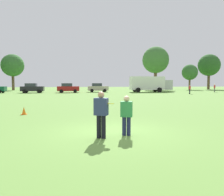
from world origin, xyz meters
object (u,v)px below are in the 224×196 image
object	(u,v)px
player_thrower	(101,112)
parked_car_center	(32,88)
parked_car_near_right	(98,88)
traffic_cone	(24,111)
frisbee	(110,104)
player_defender	(126,113)
parked_car_mid_right	(68,88)
box_truck	(150,84)
bystander_far_jogger	(215,88)
bystander_sideline_watcher	(190,89)

from	to	relation	value
player_thrower	parked_car_center	bearing A→B (deg)	104.14
parked_car_near_right	parked_car_center	bearing A→B (deg)	-172.70
traffic_cone	player_thrower	bearing A→B (deg)	-58.20
frisbee	traffic_cone	distance (m)	8.03
player_defender	parked_car_mid_right	distance (m)	36.33
player_thrower	frisbee	xyz separation A→B (m)	(0.32, -0.02, 0.30)
parked_car_near_right	box_truck	distance (m)	10.76
player_thrower	bystander_far_jogger	distance (m)	42.81
parked_car_mid_right	bystander_sideline_watcher	bearing A→B (deg)	-21.99
player_thrower	traffic_cone	world-z (taller)	player_thrower
parked_car_mid_right	bystander_sideline_watcher	size ratio (longest dim) A/B	2.67
traffic_cone	bystander_far_jogger	bearing A→B (deg)	41.26
player_thrower	player_defender	bearing A→B (deg)	15.17
frisbee	parked_car_near_right	bearing A→B (deg)	85.36
parked_car_near_right	box_truck	bearing A→B (deg)	-10.20
player_thrower	parked_car_mid_right	size ratio (longest dim) A/B	0.39
traffic_cone	bystander_far_jogger	size ratio (longest dim) A/B	0.29
parked_car_near_right	bystander_far_jogger	size ratio (longest dim) A/B	2.56
bystander_sideline_watcher	box_truck	bearing A→B (deg)	117.08
parked_car_center	bystander_far_jogger	bearing A→B (deg)	-5.06
box_truck	parked_car_near_right	bearing A→B (deg)	169.80
player_defender	parked_car_mid_right	world-z (taller)	parked_car_mid_right
player_thrower	box_truck	world-z (taller)	box_truck
frisbee	parked_car_center	xyz separation A→B (m)	(-9.57, 36.73, -0.31)
frisbee	parked_car_near_right	size ratio (longest dim) A/B	0.06
frisbee	box_truck	distance (m)	38.94
traffic_cone	parked_car_center	distance (m)	30.55
bystander_sideline_watcher	bystander_far_jogger	size ratio (longest dim) A/B	0.96
parked_car_near_right	player_defender	bearing A→B (deg)	-93.69
player_defender	bystander_far_jogger	distance (m)	41.99
player_defender	bystander_sideline_watcher	xyz separation A→B (m)	(17.32, 27.76, 0.06)
box_truck	bystander_sideline_watcher	bearing A→B (deg)	-62.92
bystander_far_jogger	parked_car_mid_right	bearing A→B (deg)	174.33
traffic_cone	parked_car_near_right	size ratio (longest dim) A/B	0.11
traffic_cone	bystander_sideline_watcher	distance (m)	31.00
traffic_cone	parked_car_near_right	world-z (taller)	parked_car_near_right
bystander_far_jogger	traffic_cone	bearing A→B (deg)	-138.74
frisbee	player_defender	bearing A→B (deg)	23.59
bystander_far_jogger	player_thrower	bearing A→B (deg)	-128.42
parked_car_mid_right	bystander_sideline_watcher	world-z (taller)	parked_car_mid_right
bystander_sideline_watcher	parked_car_near_right	bearing A→B (deg)	145.25
player_defender	traffic_cone	size ratio (longest dim) A/B	3.11
box_truck	bystander_sideline_watcher	xyz separation A→B (m)	(4.30, -8.41, -0.86)
player_thrower	parked_car_center	distance (m)	37.86
parked_car_mid_right	bystander_far_jogger	bearing A→B (deg)	-5.67
player_defender	parked_car_mid_right	size ratio (longest dim) A/B	0.35
parked_car_mid_right	player_defender	bearing A→B (deg)	-84.49
parked_car_mid_right	bystander_sideline_watcher	xyz separation A→B (m)	(20.81, -8.40, -0.03)
player_defender	parked_car_center	bearing A→B (deg)	105.68
parked_car_mid_right	box_truck	distance (m)	16.53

